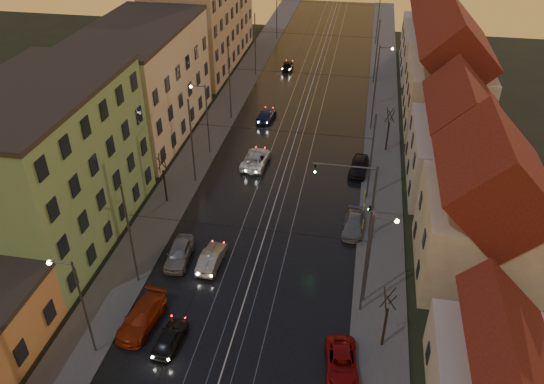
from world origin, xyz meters
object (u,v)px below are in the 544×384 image
Objects in this scene: street_lamp_1 at (374,252)px; driving_car_4 at (288,65)px; driving_car_1 at (212,258)px; driving_car_0 at (170,338)px; parked_right_0 at (342,363)px; driving_car_3 at (266,115)px; parked_left_3 at (179,253)px; parked_left_2 at (142,317)px; parked_right_1 at (354,224)px; street_lamp_3 at (380,70)px; traffic_light_mast at (362,192)px; street_lamp_0 at (77,299)px; street_lamp_2 at (204,112)px; parked_right_2 at (359,166)px; driving_car_2 at (256,159)px.

street_lamp_1 is 49.33m from driving_car_4.
street_lamp_1 reaches higher than driving_car_1.
parked_right_0 is (11.65, 0.01, -0.02)m from driving_car_0.
driving_car_3 is 1.00× the size of parked_left_3.
driving_car_1 is 0.95× the size of parked_right_0.
parked_left_2 reaches higher than driving_car_4.
parked_right_0 is at bearing -35.34° from parked_left_3.
parked_right_1 is at bearing 21.76° from parked_left_3.
parked_right_0 is (-1.50, -42.43, -4.27)m from street_lamp_3.
parked_right_0 is at bearing -91.56° from traffic_light_mast.
street_lamp_0 is at bearing -109.44° from parked_left_3.
parked_left_3 is at bearing 90.46° from driving_car_3.
street_lamp_2 is at bearing 132.32° from street_lamp_1.
street_lamp_2 is 20.89m from traffic_light_mast.
street_lamp_1 reaches higher than driving_car_4.
street_lamp_3 is at bearing 41.31° from street_lamp_2.
parked_right_1 is at bearing 50.96° from parked_left_2.
street_lamp_2 reaches higher than parked_left_2.
traffic_light_mast is at bearing 43.10° from street_lamp_0.
driving_car_3 is (-0.74, 27.32, -0.05)m from driving_car_1.
street_lamp_0 reaches higher than driving_car_0.
driving_car_0 is at bearing -79.19° from street_lamp_2.
driving_car_1 is at bearing 88.04° from driving_car_4.
street_lamp_1 is 1.82× the size of parked_right_2.
driving_car_0 is 19.12m from parked_right_1.
street_lamp_1 is 1.61× the size of parked_left_2.
street_lamp_1 reaches higher than driving_car_3.
parked_right_1 is (10.85, -9.68, -0.10)m from driving_car_2.
driving_car_1 is at bearing -117.84° from parked_right_2.
driving_car_2 reaches higher than driving_car_4.
parked_right_0 is at bearing 1.40° from parked_left_2.
traffic_light_mast is at bearing -82.26° from parked_right_2.
driving_car_4 reaches higher than parked_right_1.
parked_right_2 is (-1.50, -17.22, -4.14)m from street_lamp_3.
parked_right_2 is at bearing -174.51° from driving_car_2.
driving_car_0 is 8.82m from parked_left_3.
street_lamp_2 is 17.25m from parked_right_2.
driving_car_1 is (-11.49, -5.98, -3.91)m from traffic_light_mast.
parked_right_1 is at bearing 45.01° from street_lamp_0.
driving_car_4 is at bearing 94.29° from parked_left_2.
driving_car_4 is at bearing 107.40° from traffic_light_mast.
street_lamp_3 is (18.21, 16.00, 0.00)m from street_lamp_2.
traffic_light_mast is 1.72× the size of driving_car_1.
driving_car_2 is (5.85, -1.61, -4.17)m from street_lamp_2.
street_lamp_1 is at bearing 102.85° from driving_car_4.
driving_car_0 is at bearing 17.13° from street_lamp_0.
driving_car_2 reaches higher than driving_car_0.
street_lamp_1 is 2.15× the size of driving_car_0.
driving_car_0 is 27.79m from parked_right_2.
traffic_light_mast is (17.10, 16.00, -0.29)m from street_lamp_0.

